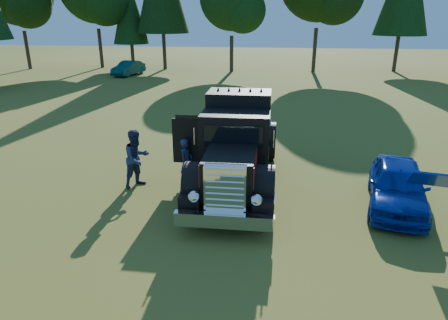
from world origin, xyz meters
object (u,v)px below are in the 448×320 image
hotrod_coupe (398,185)px  distant_teal_car (128,68)px  diamond_t_truck (236,150)px  spectator_far (137,158)px  spectator_near (187,162)px

hotrod_coupe → distant_teal_car: bearing=124.3°
diamond_t_truck → spectator_far: bearing=-174.6°
distant_teal_car → spectator_near: bearing=-53.3°
spectator_near → spectator_far: 1.61m
hotrod_coupe → spectator_far: (-8.02, 0.54, 0.29)m
spectator_near → distant_teal_car: spectator_near is taller
diamond_t_truck → spectator_far: (-3.21, -0.30, -0.32)m
hotrod_coupe → spectator_far: 8.04m
spectator_near → spectator_far: spectator_far is taller
spectator_near → hotrod_coupe: bearing=-80.0°
diamond_t_truck → distant_teal_car: 27.14m
diamond_t_truck → spectator_far: diamond_t_truck is taller
hotrod_coupe → distant_teal_car: size_ratio=1.10×
spectator_far → distant_teal_car: (-9.06, 24.50, -0.31)m
hotrod_coupe → distant_teal_car: hotrod_coupe is taller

